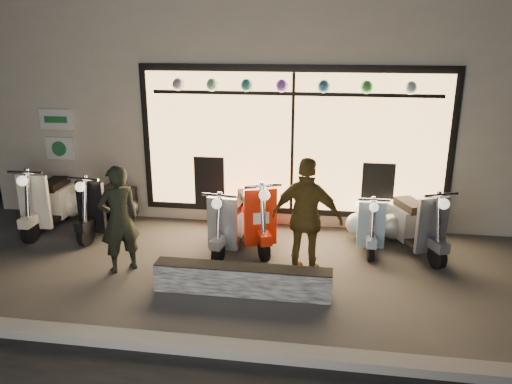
% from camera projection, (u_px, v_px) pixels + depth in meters
% --- Properties ---
extents(ground, '(40.00, 40.00, 0.00)m').
position_uv_depth(ground, '(226.00, 270.00, 7.44)').
color(ground, '#383533').
rests_on(ground, ground).
extents(kerb, '(40.00, 0.25, 0.12)m').
position_uv_depth(kerb, '(189.00, 345.00, 5.54)').
color(kerb, slate).
rests_on(kerb, ground).
extents(shop_building, '(10.20, 6.23, 4.20)m').
position_uv_depth(shop_building, '(270.00, 91.00, 11.50)').
color(shop_building, beige).
rests_on(shop_building, ground).
extents(graffiti_barrier, '(2.39, 0.28, 0.40)m').
position_uv_depth(graffiti_barrier, '(243.00, 280.00, 6.71)').
color(graffiti_barrier, black).
rests_on(graffiti_barrier, ground).
extents(scooter_silver, '(0.58, 1.47, 1.05)m').
position_uv_depth(scooter_silver, '(234.00, 221.00, 8.22)').
color(scooter_silver, black).
rests_on(scooter_silver, ground).
extents(scooter_red, '(0.92, 1.59, 1.16)m').
position_uv_depth(scooter_red, '(251.00, 214.00, 8.39)').
color(scooter_red, black).
rests_on(scooter_red, ground).
extents(scooter_black, '(0.63, 1.55, 1.10)m').
position_uv_depth(scooter_black, '(111.00, 205.00, 8.90)').
color(scooter_black, black).
rests_on(scooter_black, ground).
extents(scooter_cream, '(0.54, 1.64, 1.17)m').
position_uv_depth(scooter_cream, '(54.00, 200.00, 9.08)').
color(scooter_cream, black).
rests_on(scooter_cream, ground).
extents(scooter_blue, '(0.42, 1.31, 0.95)m').
position_uv_depth(scooter_blue, '(368.00, 222.00, 8.29)').
color(scooter_blue, black).
rests_on(scooter_blue, ground).
extents(scooter_grey, '(0.87, 1.52, 1.10)m').
position_uv_depth(scooter_grey, '(411.00, 222.00, 8.12)').
color(scooter_grey, black).
rests_on(scooter_grey, ground).
extents(man, '(0.69, 0.68, 1.60)m').
position_uv_depth(man, '(119.00, 219.00, 7.21)').
color(man, black).
rests_on(man, ground).
extents(woman, '(1.09, 0.62, 1.75)m').
position_uv_depth(woman, '(307.00, 218.00, 7.06)').
color(woman, brown).
rests_on(woman, ground).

